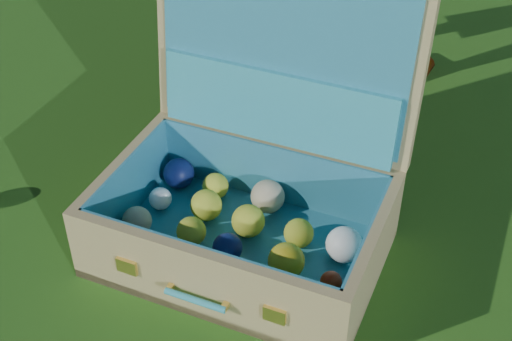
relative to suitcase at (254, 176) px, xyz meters
name	(u,v)px	position (x,y,z in m)	size (l,w,h in m)	color
ground	(178,236)	(-0.17, -0.09, -0.18)	(60.00, 60.00, 0.00)	#215114
suitcase	(254,176)	(0.00, 0.00, 0.00)	(0.67, 0.56, 0.64)	tan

